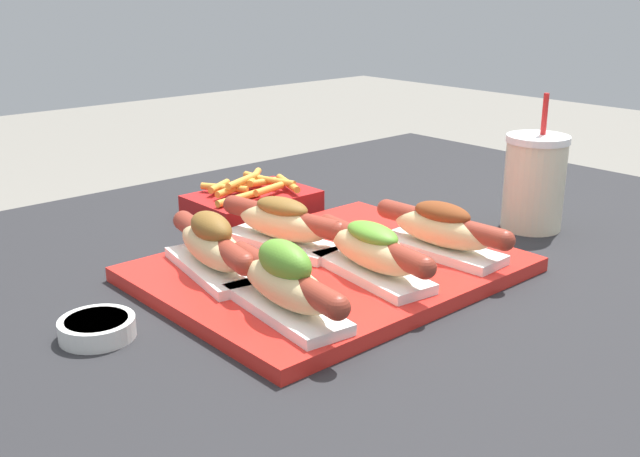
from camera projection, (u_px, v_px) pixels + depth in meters
name	position (u px, v px, depth m)	size (l,w,h in m)	color
serving_tray	(331.00, 269.00, 0.94)	(0.44, 0.35, 0.02)	red
hot_dog_0	(285.00, 282.00, 0.78)	(0.08, 0.21, 0.08)	white
hot_dog_1	(372.00, 251.00, 0.88)	(0.08, 0.21, 0.07)	white
hot_dog_2	(441.00, 229.00, 0.96)	(0.07, 0.21, 0.07)	white
hot_dog_3	(212.00, 246.00, 0.89)	(0.09, 0.21, 0.08)	white
hot_dog_4	(282.00, 223.00, 0.98)	(0.09, 0.21, 0.07)	white
sauce_bowl	(97.00, 327.00, 0.78)	(0.08, 0.08, 0.02)	silver
drink_cup	(534.00, 182.00, 1.10)	(0.09, 0.09, 0.20)	beige
fries_basket	(252.00, 202.00, 1.19)	(0.19, 0.14, 0.06)	#B21919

